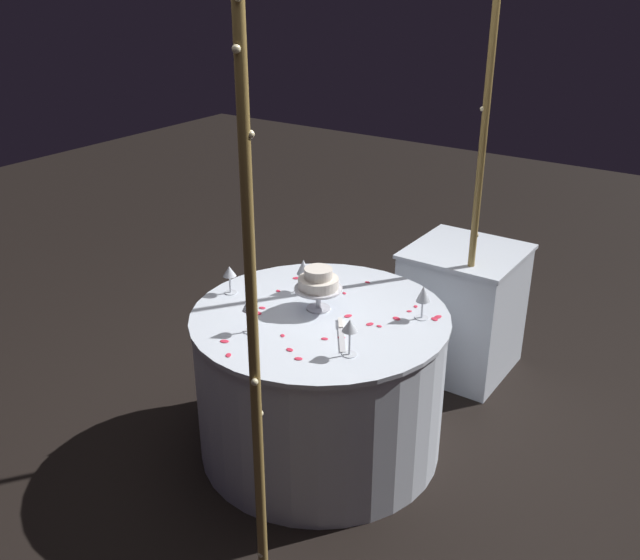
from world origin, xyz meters
name	(u,v)px	position (x,y,z in m)	size (l,w,h in m)	color
ground_plane	(320,444)	(0.00, 0.00, 0.00)	(12.00, 12.00, 0.00)	black
decorative_arch	(395,167)	(0.00, 0.35, 1.46)	(1.82, 0.06, 2.30)	olive
main_table	(320,382)	(0.00, 0.00, 0.36)	(1.18, 1.18, 0.72)	silver
side_table	(462,309)	(-1.08, 0.24, 0.37)	(0.60, 0.60, 0.74)	silver
tiered_cake	(318,282)	(-0.04, -0.04, 0.86)	(0.22, 0.22, 0.20)	silver
wine_glass_0	(230,273)	(0.06, -0.49, 0.83)	(0.06, 0.06, 0.14)	silver
wine_glass_1	(303,268)	(-0.16, -0.21, 0.84)	(0.07, 0.07, 0.16)	silver
wine_glass_2	(423,295)	(-0.23, 0.40, 0.84)	(0.06, 0.06, 0.16)	silver
wine_glass_3	(350,328)	(0.23, 0.30, 0.85)	(0.07, 0.07, 0.16)	silver
wine_glass_4	(249,306)	(0.30, -0.16, 0.85)	(0.06, 0.06, 0.17)	silver
cake_knife	(341,333)	(0.10, 0.18, 0.73)	(0.25, 0.19, 0.01)	silver
rose_petal_0	(290,350)	(0.34, 0.08, 0.73)	(0.03, 0.02, 0.00)	#E02D47
rose_petal_1	(348,316)	(-0.06, 0.12, 0.73)	(0.04, 0.03, 0.00)	#E02D47
rose_petal_2	(259,313)	(0.15, -0.23, 0.73)	(0.03, 0.02, 0.00)	#E02D47
rose_petal_3	(298,359)	(0.37, 0.15, 0.73)	(0.03, 0.02, 0.00)	#E02D47
rose_petal_4	(397,318)	(-0.16, 0.31, 0.73)	(0.04, 0.03, 0.00)	#E02D47
rose_petal_5	(438,317)	(-0.28, 0.45, 0.73)	(0.04, 0.03, 0.00)	#E02D47
rose_petal_6	(262,308)	(0.10, -0.25, 0.73)	(0.03, 0.02, 0.00)	#E02D47
rose_petal_7	(278,291)	(-0.09, -0.31, 0.73)	(0.03, 0.02, 0.00)	#E02D47
rose_petal_8	(435,319)	(-0.25, 0.45, 0.73)	(0.04, 0.03, 0.00)	#E02D47
rose_petal_9	(342,337)	(0.13, 0.20, 0.73)	(0.03, 0.02, 0.00)	#E02D47
rose_petal_10	(224,341)	(0.44, -0.19, 0.73)	(0.04, 0.03, 0.00)	#E02D47
rose_petal_11	(379,326)	(-0.05, 0.28, 0.73)	(0.03, 0.02, 0.00)	#E02D47
rose_petal_12	(344,293)	(-0.25, -0.03, 0.73)	(0.02, 0.02, 0.00)	#E02D47
rose_petal_13	(228,355)	(0.51, -0.10, 0.73)	(0.03, 0.02, 0.00)	#E02D47
rose_petal_14	(283,336)	(0.26, -0.02, 0.73)	(0.03, 0.02, 0.00)	#E02D47
rose_petal_15	(409,311)	(-0.25, 0.32, 0.73)	(0.02, 0.02, 0.00)	#E02D47
rose_petal_16	(370,324)	(-0.04, 0.24, 0.73)	(0.04, 0.03, 0.00)	#E02D47
rose_petal_17	(296,278)	(-0.26, -0.32, 0.73)	(0.04, 0.03, 0.00)	#E02D47
rose_petal_18	(325,339)	(0.18, 0.15, 0.73)	(0.03, 0.02, 0.00)	#E02D47
rose_petal_19	(416,306)	(-0.31, 0.32, 0.73)	(0.03, 0.02, 0.00)	#E02D47
rose_petal_20	(367,282)	(-0.42, 0.00, 0.73)	(0.03, 0.02, 0.00)	#E02D47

